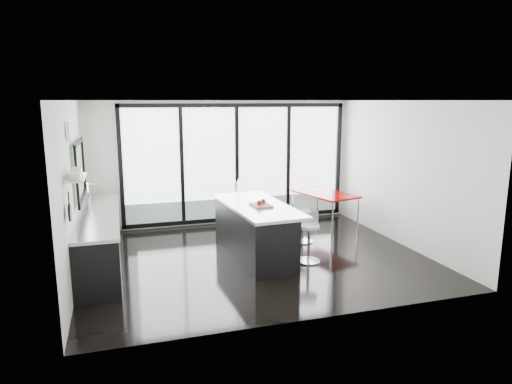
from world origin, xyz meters
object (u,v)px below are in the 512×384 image
object	(u,v)px
island	(254,230)
red_table	(324,210)
bar_stool_far	(303,227)
bar_stool_near	(309,243)

from	to	relation	value
island	red_table	xyz separation A→B (m)	(2.07, 1.41, -0.10)
island	bar_stool_far	distance (m)	1.30
bar_stool_far	bar_stool_near	bearing A→B (deg)	-94.61
bar_stool_far	island	bearing A→B (deg)	-143.49
bar_stool_near	bar_stool_far	xyz separation A→B (m)	(0.34, 1.09, -0.02)
red_table	island	bearing A→B (deg)	-145.82
bar_stool_near	red_table	xyz separation A→B (m)	(1.24, 1.98, 0.05)
bar_stool_near	bar_stool_far	world-z (taller)	bar_stool_near
bar_stool_far	red_table	size ratio (longest dim) A/B	0.44
bar_stool_near	bar_stool_far	size ratio (longest dim) A/B	1.05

